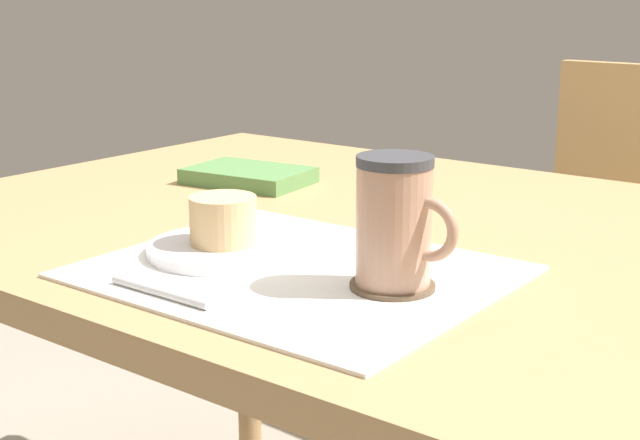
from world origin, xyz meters
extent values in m
cylinder|color=tan|center=(-0.60, 0.39, 0.34)|extent=(0.05, 0.05, 0.68)
cube|color=tan|center=(0.00, 0.00, 0.69)|extent=(1.31, 0.89, 0.04)
cylinder|color=tan|center=(-0.16, 0.55, 0.20)|extent=(0.04, 0.04, 0.40)
cylinder|color=tan|center=(-0.15, 0.90, 0.20)|extent=(0.04, 0.04, 0.40)
cube|color=tan|center=(0.02, 0.72, 0.42)|extent=(0.44, 0.44, 0.04)
cube|color=white|center=(0.02, -0.22, 0.71)|extent=(0.41, 0.35, 0.00)
cylinder|color=white|center=(-0.08, -0.23, 0.72)|extent=(0.17, 0.17, 0.01)
cylinder|color=#E5BC7F|center=(-0.08, -0.23, 0.75)|extent=(0.07, 0.07, 0.05)
cylinder|color=brown|center=(0.13, -0.21, 0.72)|extent=(0.09, 0.09, 0.00)
cylinder|color=tan|center=(0.13, -0.21, 0.78)|extent=(0.07, 0.07, 0.12)
cylinder|color=#3D3D42|center=(0.13, -0.21, 0.84)|extent=(0.08, 0.08, 0.01)
torus|color=tan|center=(0.17, -0.21, 0.78)|extent=(0.06, 0.01, 0.06)
cylinder|color=silver|center=(-0.03, -0.37, 0.72)|extent=(0.13, 0.01, 0.01)
cube|color=#598C4C|center=(-0.32, 0.08, 0.72)|extent=(0.19, 0.15, 0.02)
camera|label=1|loc=(0.58, -0.92, 1.00)|focal=50.00mm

